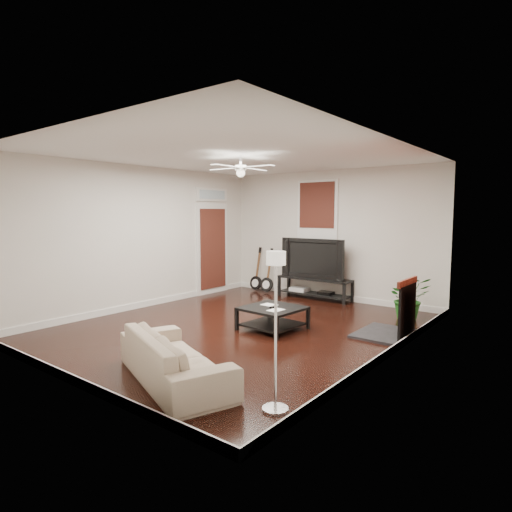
{
  "coord_description": "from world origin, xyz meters",
  "views": [
    {
      "loc": [
        4.47,
        -5.33,
        1.89
      ],
      "look_at": [
        0.0,
        0.4,
        1.15
      ],
      "focal_mm": 30.06,
      "sensor_mm": 36.0,
      "label": 1
    }
  ],
  "objects": [
    {
      "name": "guitar_left",
      "position": [
        -1.84,
        2.75,
        0.53
      ],
      "size": [
        0.33,
        0.24,
        1.06
      ],
      "primitive_type": null,
      "rotation": [
        0.0,
        0.0,
        -0.02
      ],
      "color": "black",
      "rests_on": "floor"
    },
    {
      "name": "room",
      "position": [
        0.0,
        0.0,
        1.4
      ],
      "size": [
        5.01,
        6.01,
        2.81
      ],
      "color": "black",
      "rests_on": "ground"
    },
    {
      "name": "door_left",
      "position": [
        -2.46,
        1.9,
        1.25
      ],
      "size": [
        0.08,
        1.0,
        2.5
      ],
      "primitive_type": "cube",
      "color": "white",
      "rests_on": "wall_left"
    },
    {
      "name": "sofa",
      "position": [
        0.88,
        -2.22,
        0.28
      ],
      "size": [
        2.03,
        1.37,
        0.55
      ],
      "primitive_type": "imported",
      "rotation": [
        0.0,
        0.0,
        2.77
      ],
      "color": "tan",
      "rests_on": "floor"
    },
    {
      "name": "floor_lamp",
      "position": [
        2.2,
        -2.12,
        0.77
      ],
      "size": [
        0.33,
        0.33,
        1.54
      ],
      "primitive_type": null,
      "rotation": [
        0.0,
        0.0,
        -0.37
      ],
      "color": "silver",
      "rests_on": "floor"
    },
    {
      "name": "window_back",
      "position": [
        -0.3,
        2.97,
        1.95
      ],
      "size": [
        1.0,
        0.06,
        1.3
      ],
      "primitive_type": "cube",
      "color": "#3F1711",
      "rests_on": "wall_back"
    },
    {
      "name": "tv",
      "position": [
        -0.22,
        2.8,
        0.9
      ],
      "size": [
        1.5,
        0.2,
        0.86
      ],
      "primitive_type": "imported",
      "color": "black",
      "rests_on": "tv_stand"
    },
    {
      "name": "guitar_right",
      "position": [
        -1.49,
        2.72,
        0.53
      ],
      "size": [
        0.35,
        0.26,
        1.06
      ],
      "primitive_type": null,
      "rotation": [
        0.0,
        0.0,
        0.08
      ],
      "color": "black",
      "rests_on": "floor"
    },
    {
      "name": "potted_plant",
      "position": [
        2.02,
        2.2,
        0.39
      ],
      "size": [
        0.92,
        0.91,
        0.77
      ],
      "primitive_type": "imported",
      "rotation": [
        0.0,
        0.0,
        0.68
      ],
      "color": "#1A5B1A",
      "rests_on": "floor"
    },
    {
      "name": "tv_stand",
      "position": [
        -0.22,
        2.78,
        0.23
      ],
      "size": [
        1.68,
        0.45,
        0.47
      ],
      "primitive_type": "cube",
      "color": "black",
      "rests_on": "floor"
    },
    {
      "name": "brick_accent",
      "position": [
        2.49,
        1.0,
        1.4
      ],
      "size": [
        0.02,
        2.2,
        2.8
      ],
      "primitive_type": "cube",
      "color": "brown",
      "rests_on": "floor"
    },
    {
      "name": "ceiling_fan",
      "position": [
        0.0,
        0.0,
        2.6
      ],
      "size": [
        1.24,
        1.24,
        0.32
      ],
      "primitive_type": null,
      "color": "white",
      "rests_on": "ceiling"
    },
    {
      "name": "fireplace",
      "position": [
        2.2,
        1.0,
        0.46
      ],
      "size": [
        0.8,
        1.1,
        0.92
      ],
      "primitive_type": "cube",
      "color": "black",
      "rests_on": "floor"
    },
    {
      "name": "coffee_table",
      "position": [
        0.51,
        0.19,
        0.18
      ],
      "size": [
        0.93,
        0.93,
        0.37
      ],
      "primitive_type": "cube",
      "rotation": [
        0.0,
        0.0,
        -0.07
      ],
      "color": "black",
      "rests_on": "floor"
    }
  ]
}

